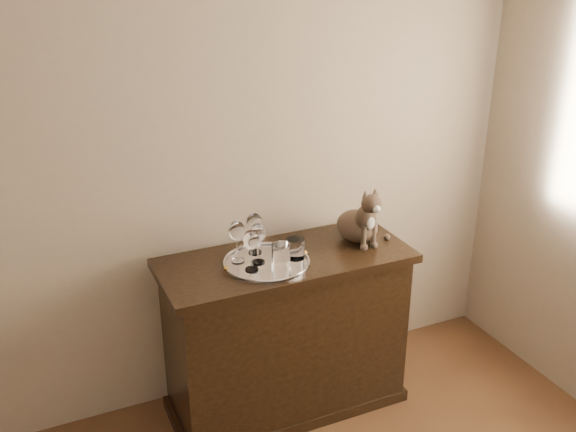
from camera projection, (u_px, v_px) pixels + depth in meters
name	position (u px, v px, depth m)	size (l,w,h in m)	color
wall_back	(134.00, 152.00, 2.85)	(4.00, 0.10, 2.70)	tan
sideboard	(286.00, 334.00, 3.17)	(1.20, 0.50, 0.85)	black
tray	(267.00, 263.00, 2.94)	(0.40, 0.40, 0.01)	silver
wine_glass_a	(237.00, 241.00, 2.91)	(0.08, 0.08, 0.20)	white
wine_glass_b	(255.00, 233.00, 3.00)	(0.08, 0.08, 0.20)	white
wine_glass_c	(251.00, 250.00, 2.83)	(0.07, 0.07, 0.20)	white
wine_glass_d	(258.00, 243.00, 2.90)	(0.07, 0.07, 0.19)	white
tumbler_a	(281.00, 254.00, 2.91)	(0.09, 0.09, 0.10)	white
tumbler_c	(295.00, 249.00, 2.96)	(0.09, 0.09, 0.10)	white
cat	(358.00, 212.00, 3.13)	(0.30, 0.28, 0.30)	brown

